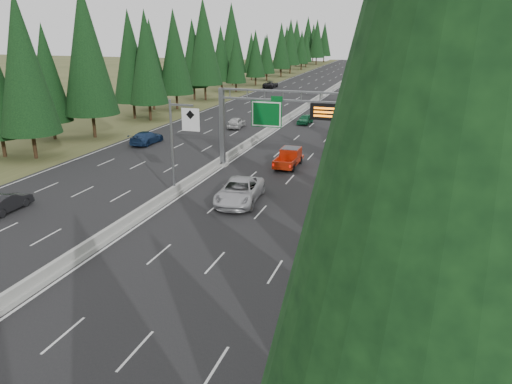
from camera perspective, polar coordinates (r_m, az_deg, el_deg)
road at (r=93.29m, az=6.44°, el=9.96°), size 32.00×260.00×0.08m
shoulder_right at (r=91.39m, az=17.56°, el=9.06°), size 3.60×260.00×0.06m
shoulder_left at (r=98.42m, az=-3.91°, el=10.47°), size 3.60×260.00×0.06m
median_barrier at (r=93.23m, az=6.45°, el=10.19°), size 0.70×260.00×0.85m
sign_gantry at (r=47.05m, az=5.86°, el=8.20°), size 16.75×0.98×7.80m
hov_sign_pole at (r=40.70m, az=-8.88°, el=5.70°), size 2.80×0.50×8.00m
tree_row_right at (r=80.72m, az=21.03°, el=13.98°), size 12.05×242.38×18.46m
tree_row_left at (r=88.21m, az=-9.72°, el=15.30°), size 12.57×243.89×18.95m
silver_minivan at (r=39.90m, az=-1.90°, el=0.10°), size 3.64×6.84×1.83m
red_pickup at (r=50.57m, az=3.88°, el=4.09°), size 1.94×5.43×1.77m
car_ahead_green at (r=73.39m, az=5.65°, el=8.29°), size 1.96×4.13×1.36m
car_ahead_dkred at (r=61.65m, az=9.66°, el=6.25°), size 1.86×4.60×1.49m
car_ahead_dkgrey at (r=86.34m, az=15.13°, el=9.35°), size 2.57×5.70×1.62m
car_ahead_white at (r=138.80m, az=12.28°, el=12.71°), size 2.70×5.11×1.37m
car_ahead_far at (r=135.58m, az=11.01°, el=12.71°), size 2.05×4.85×1.64m
car_onc_near at (r=42.46m, az=-26.60°, el=-1.07°), size 1.63×4.32×1.41m
car_onc_blue at (r=61.58m, az=-12.40°, el=6.09°), size 2.24×5.32×1.53m
car_onc_white at (r=70.10m, az=-2.26°, el=7.95°), size 2.03×4.52×1.51m
car_onc_far at (r=117.87m, az=1.68°, el=12.19°), size 2.59×5.42×1.49m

